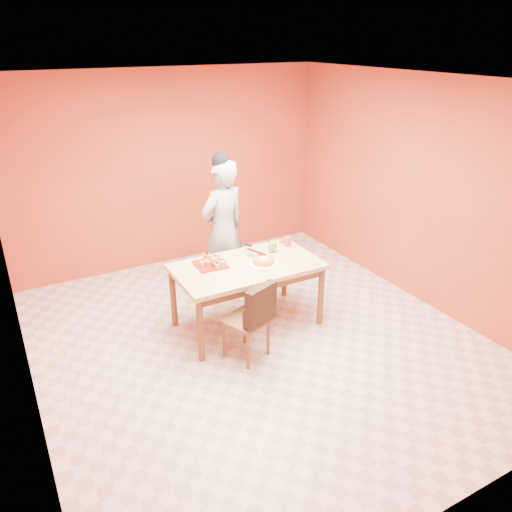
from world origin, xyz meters
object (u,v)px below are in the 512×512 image
red_dinner_plate (215,262)px  egg_ornament (272,246)px  checker_tin (283,241)px  dining_chair (247,319)px  person (223,231)px  dining_table (247,272)px  pastry_platter (211,264)px  sponge_cake (263,261)px  magenta_glass (288,242)px

red_dinner_plate → egg_ornament: 0.72m
checker_tin → dining_chair: bearing=-137.1°
person → red_dinner_plate: person is taller
dining_table → person: size_ratio=0.91×
checker_tin → egg_ornament: bearing=-144.2°
dining_table → checker_tin: checker_tin is taller
pastry_platter → egg_ornament: size_ratio=2.21×
egg_ornament → checker_tin: size_ratio=1.64×
person → egg_ornament: (0.34, -0.61, -0.05)m
egg_ornament → checker_tin: (0.26, 0.19, -0.06)m
dining_chair → checker_tin: bearing=21.8°
person → red_dinner_plate: 0.69m
dining_table → dining_chair: dining_chair is taller
dining_table → egg_ornament: egg_ornament is taller
person → pastry_platter: size_ratio=5.47×
person → dining_table: bearing=69.4°
sponge_cake → magenta_glass: 0.58m
pastry_platter → checker_tin: checker_tin is taller
dining_chair → magenta_glass: size_ratio=7.73×
magenta_glass → egg_ornament: bearing=-166.5°
dining_table → red_dinner_plate: (-0.29, 0.21, 0.10)m
dining_table → red_dinner_plate: 0.38m
sponge_cake → checker_tin: 0.67m
sponge_cake → egg_ornament: bearing=43.0°
egg_ornament → person: bearing=138.1°
dining_table → magenta_glass: bearing=18.5°
pastry_platter → checker_tin: 1.05m
sponge_cake → red_dinner_plate: bearing=148.0°
red_dinner_plate → egg_ornament: bearing=-3.9°
dining_table → red_dinner_plate: red_dinner_plate is taller
pastry_platter → checker_tin: bearing=9.5°
person → checker_tin: size_ratio=19.89×
pastry_platter → magenta_glass: bearing=2.7°
dining_table → dining_chair: bearing=-118.2°
dining_chair → checker_tin: dining_chair is taller
dining_chair → pastry_platter: size_ratio=2.71×
egg_ornament → magenta_glass: 0.26m
dining_chair → sponge_cake: (0.47, 0.49, 0.35)m
checker_tin → pastry_platter: bearing=-170.5°
dining_table → person: person is taller
pastry_platter → sponge_cake: 0.58m
person → pastry_platter: bearing=39.3°
dining_table → magenta_glass: magenta_glass is taller
pastry_platter → egg_ornament: egg_ornament is taller
dining_table → pastry_platter: 0.41m
dining_table → person: bearing=83.8°
red_dinner_plate → sponge_cake: (0.46, -0.29, 0.03)m
red_dinner_plate → checker_tin: (0.97, 0.14, 0.01)m
pastry_platter → sponge_cake: size_ratio=1.34×
dining_chair → dining_table: bearing=40.7°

